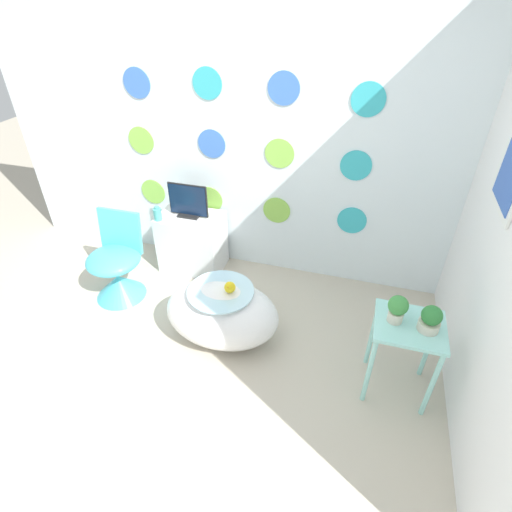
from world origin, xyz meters
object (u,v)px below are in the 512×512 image
Objects in this scene: bathtub at (222,313)px; chair at (117,271)px; tv at (188,202)px; potted_plant_left at (398,308)px; potted_plant_right at (431,319)px; vase at (158,214)px.

chair reaches higher than bathtub.
tv is (0.45, 0.58, 0.44)m from chair.
potted_plant_left is 1.07× the size of potted_plant_right.
potted_plant_left is at bearing -26.76° from tv.
potted_plant_right is (2.21, -0.78, 0.06)m from vase.
potted_plant_right is at bearing -5.15° from bathtub.
tv reaches higher than potted_plant_right.
potted_plant_left reaches higher than chair.
potted_plant_left is at bearing -8.20° from chair.
bathtub is at bearing -53.17° from tv.
vase is (0.21, 0.43, 0.36)m from chair.
potted_plant_right reaches higher than chair.
chair is at bearing -127.73° from tv.
bathtub is 1.16× the size of chair.
vase is at bearing 141.93° from bathtub.
bathtub is 1.09m from tv.
vase is at bearing 160.67° from potted_plant_right.
tv reaches higher than potted_plant_left.
chair is at bearing 168.22° from bathtub.
chair is at bearing 171.97° from potted_plant_right.
tv is at bearing 31.46° from vase.
bathtub is 1.28m from potted_plant_left.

